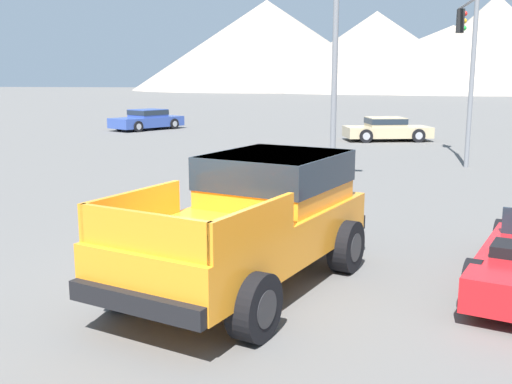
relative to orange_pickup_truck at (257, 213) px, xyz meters
The scene contains 6 objects.
ground_plane 1.12m from the orange_pickup_truck, 158.83° to the left, with size 320.00×320.00×0.00m, color #5B5956.
orange_pickup_truck is the anchor object (origin of this frame).
parked_car_tan 21.81m from the orange_pickup_truck, 81.90° to the left, with size 4.47×2.70×1.16m.
parked_car_blue 27.92m from the orange_pickup_truck, 112.77° to the left, with size 3.87×4.70×1.21m.
traffic_light_main 15.65m from the orange_pickup_truck, 69.32° to the left, with size 0.38×3.65×6.02m.
distant_mountain_range 127.93m from the orange_pickup_truck, 84.94° to the left, with size 131.96×73.89×20.65m.
Camera 1 is at (1.63, -8.91, 3.16)m, focal length 42.00 mm.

